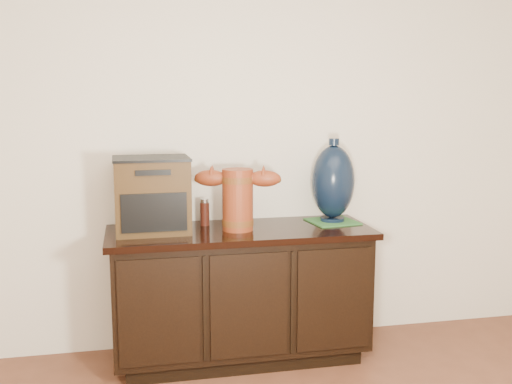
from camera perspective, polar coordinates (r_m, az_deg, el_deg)
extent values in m
plane|color=white|center=(3.51, -2.38, 6.13)|extent=(4.50, 0.00, 4.50)
cube|color=black|center=(3.55, -1.48, -14.87)|extent=(1.29, 0.45, 0.08)
cube|color=black|center=(3.42, -1.51, -9.35)|extent=(1.40, 0.50, 0.64)
cube|color=black|center=(3.33, -1.53, -3.83)|extent=(1.46, 0.56, 0.03)
cube|color=black|center=(3.13, -9.22, -11.26)|extent=(0.41, 0.01, 0.56)
cube|color=black|center=(3.18, -0.65, -10.79)|extent=(0.41, 0.01, 0.56)
cube|color=black|center=(3.30, 7.45, -10.12)|extent=(0.41, 0.01, 0.56)
cylinder|color=brown|center=(3.27, -1.76, -0.74)|extent=(0.21, 0.21, 0.34)
cylinder|color=#3F1D0C|center=(3.29, -1.75, -2.87)|extent=(0.21, 0.21, 0.03)
cylinder|color=#3F1D0C|center=(3.25, -1.77, 1.21)|extent=(0.21, 0.21, 0.03)
ellipsoid|color=brown|center=(3.26, -4.33, 1.33)|extent=(0.20, 0.13, 0.09)
ellipsoid|color=brown|center=(3.24, 0.81, 1.29)|extent=(0.20, 0.13, 0.09)
cube|color=#3A250E|center=(3.27, -9.88, -0.37)|extent=(0.40, 0.32, 0.39)
cube|color=black|center=(3.12, -9.67, -1.96)|extent=(0.34, 0.02, 0.20)
cube|color=black|center=(3.24, -9.98, 3.18)|extent=(0.41, 0.33, 0.01)
cube|color=#30692F|center=(3.53, 7.28, -2.79)|extent=(0.29, 0.29, 0.01)
cylinder|color=black|center=(3.53, 7.28, -2.57)|extent=(0.14, 0.14, 0.02)
ellipsoid|color=black|center=(3.49, 7.36, 0.98)|extent=(0.28, 0.28, 0.42)
cylinder|color=black|center=(3.46, 7.43, 4.75)|extent=(0.06, 0.06, 0.04)
cylinder|color=#5D1D10|center=(3.42, -4.90, -2.10)|extent=(0.05, 0.05, 0.13)
cylinder|color=silver|center=(3.40, -4.92, -0.83)|extent=(0.05, 0.05, 0.02)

